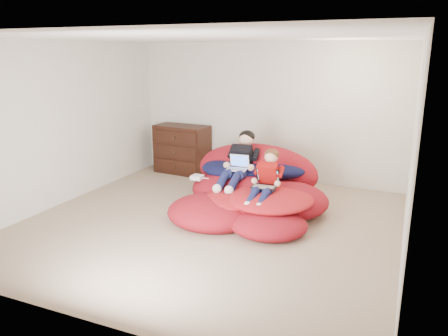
# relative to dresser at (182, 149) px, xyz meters

# --- Properties ---
(room_shell) EXTENTS (5.10, 5.10, 2.77)m
(room_shell) POSITION_rel_dresser_xyz_m (1.63, -2.22, -0.25)
(room_shell) COLOR tan
(room_shell) RESTS_ON ground
(dresser) EXTENTS (1.09, 0.64, 0.94)m
(dresser) POSITION_rel_dresser_xyz_m (0.00, 0.00, 0.00)
(dresser) COLOR black
(dresser) RESTS_ON ground
(beanbag_pile) EXTENTS (2.37, 2.48, 0.94)m
(beanbag_pile) POSITION_rel_dresser_xyz_m (1.93, -1.34, -0.19)
(beanbag_pile) COLOR #A6121F
(beanbag_pile) RESTS_ON ground
(cream_pillow) EXTENTS (0.42, 0.27, 0.27)m
(cream_pillow) POSITION_rel_dresser_xyz_m (1.35, -0.60, 0.15)
(cream_pillow) COLOR silver
(cream_pillow) RESTS_ON beanbag_pile
(older_boy) EXTENTS (0.36, 1.16, 0.77)m
(older_boy) POSITION_rel_dresser_xyz_m (1.70, -1.24, 0.23)
(older_boy) COLOR black
(older_boy) RESTS_ON beanbag_pile
(younger_boy) EXTENTS (0.29, 0.93, 0.67)m
(younger_boy) POSITION_rel_dresser_xyz_m (2.29, -1.73, 0.15)
(younger_boy) COLOR #AF110F
(younger_boy) RESTS_ON beanbag_pile
(laptop_white) EXTENTS (0.32, 0.29, 0.22)m
(laptop_white) POSITION_rel_dresser_xyz_m (1.70, -1.32, 0.16)
(laptop_white) COLOR white
(laptop_white) RESTS_ON older_boy
(laptop_black) EXTENTS (0.35, 0.36, 0.23)m
(laptop_black) POSITION_rel_dresser_xyz_m (2.29, -1.75, 0.09)
(laptop_black) COLOR black
(laptop_black) RESTS_ON younger_boy
(power_adapter) EXTENTS (0.17, 0.17, 0.06)m
(power_adapter) POSITION_rel_dresser_xyz_m (1.09, -1.51, -0.05)
(power_adapter) COLOR white
(power_adapter) RESTS_ON beanbag_pile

